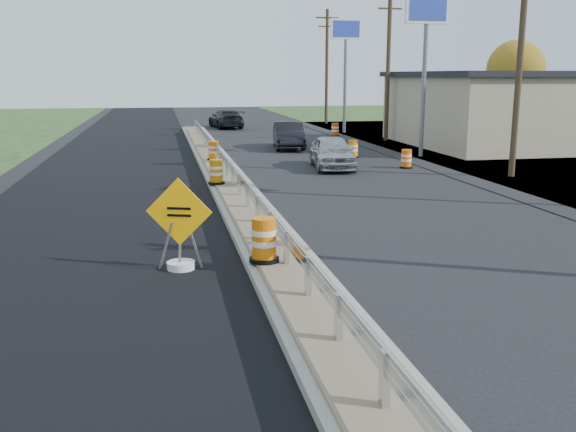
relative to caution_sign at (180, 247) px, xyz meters
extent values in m
plane|color=black|center=(2.15, 1.26, -0.50)|extent=(140.00, 140.00, 0.00)
cube|color=black|center=(-2.25, 11.26, -0.50)|extent=(7.20, 120.00, 0.01)
cube|color=gray|center=(2.15, 9.26, -0.41)|extent=(1.60, 55.00, 0.18)
cube|color=brown|center=(2.15, 9.26, -0.30)|extent=(1.25, 55.00, 0.05)
cube|color=silver|center=(2.15, -6.74, 0.08)|extent=(0.10, 0.15, 0.70)
cube|color=silver|center=(2.15, -4.74, 0.08)|extent=(0.10, 0.15, 0.70)
cube|color=silver|center=(2.15, -2.74, 0.08)|extent=(0.10, 0.15, 0.70)
cube|color=silver|center=(2.15, -0.74, 0.08)|extent=(0.10, 0.15, 0.70)
cube|color=silver|center=(2.15, 1.26, 0.08)|extent=(0.10, 0.15, 0.70)
cube|color=silver|center=(2.15, 3.26, 0.08)|extent=(0.10, 0.15, 0.70)
cube|color=silver|center=(2.15, 5.26, 0.08)|extent=(0.10, 0.15, 0.70)
cube|color=silver|center=(2.15, 7.26, 0.08)|extent=(0.10, 0.15, 0.70)
cube|color=silver|center=(2.15, 9.26, 0.08)|extent=(0.10, 0.15, 0.70)
cube|color=silver|center=(2.15, 11.26, 0.08)|extent=(0.10, 0.15, 0.70)
cube|color=silver|center=(2.15, 13.26, 0.08)|extent=(0.10, 0.15, 0.70)
cube|color=silver|center=(2.15, 15.26, 0.08)|extent=(0.10, 0.15, 0.70)
cube|color=silver|center=(2.15, 17.26, 0.08)|extent=(0.10, 0.15, 0.70)
cube|color=silver|center=(2.15, 19.26, 0.08)|extent=(0.10, 0.15, 0.70)
cube|color=silver|center=(2.15, 21.26, 0.08)|extent=(0.10, 0.15, 0.70)
cube|color=silver|center=(2.15, 23.26, 0.08)|extent=(0.10, 0.15, 0.70)
cube|color=silver|center=(2.15, 25.26, 0.08)|extent=(0.10, 0.15, 0.70)
cube|color=silver|center=(2.15, 27.26, 0.08)|extent=(0.10, 0.15, 0.70)
cube|color=silver|center=(2.15, 29.26, 0.08)|extent=(0.10, 0.15, 0.70)
cube|color=silver|center=(2.15, 31.26, 0.08)|extent=(0.10, 0.15, 0.70)
cube|color=silver|center=(2.15, 33.26, 0.08)|extent=(0.10, 0.15, 0.70)
cube|color=silver|center=(2.15, 10.26, 0.28)|extent=(0.04, 46.00, 0.34)
cube|color=silver|center=(2.15, 10.26, 0.20)|extent=(0.06, 46.00, 0.03)
cube|color=silver|center=(2.15, 10.26, 0.36)|extent=(0.06, 46.00, 0.03)
cube|color=tan|center=(23.15, 21.26, 1.50)|extent=(18.00, 12.00, 4.00)
cube|color=black|center=(23.15, 21.26, 3.62)|extent=(18.50, 12.50, 0.30)
cube|color=black|center=(14.20, 21.26, 1.10)|extent=(0.08, 7.20, 2.20)
cylinder|color=slate|center=(12.65, 17.26, 2.90)|extent=(0.22, 0.22, 6.80)
cube|color=white|center=(12.65, 17.26, 6.70)|extent=(2.20, 0.25, 1.40)
cube|color=#263FB2|center=(12.65, 17.26, 6.70)|extent=(1.90, 0.30, 1.10)
cylinder|color=slate|center=(12.65, 31.26, 2.90)|extent=(0.22, 0.22, 6.80)
cube|color=white|center=(12.65, 31.26, 6.70)|extent=(2.20, 0.25, 1.40)
cube|color=#263FB2|center=(12.65, 31.26, 6.70)|extent=(1.90, 0.30, 1.10)
cylinder|color=#473523|center=(13.65, 10.26, 4.20)|extent=(0.26, 0.26, 9.40)
cylinder|color=#473523|center=(13.65, 25.26, 4.20)|extent=(0.26, 0.26, 9.40)
cube|color=#473523|center=(13.65, 25.26, 7.50)|extent=(1.50, 0.10, 0.10)
cylinder|color=#473523|center=(13.65, 40.26, 4.20)|extent=(0.26, 0.26, 9.40)
cube|color=#473523|center=(13.65, 40.26, 8.20)|extent=(1.90, 0.12, 0.12)
cube|color=#473523|center=(13.65, 40.26, 7.50)|extent=(1.50, 0.10, 0.10)
cylinder|color=#473523|center=(28.15, 35.26, 1.04)|extent=(0.36, 0.36, 3.08)
sphere|color=olive|center=(28.15, 35.26, 4.05)|extent=(4.62, 4.62, 4.62)
cylinder|color=white|center=(0.00, 0.00, -0.42)|extent=(0.60, 0.60, 0.17)
cube|color=slate|center=(-0.30, 0.00, 0.03)|extent=(0.35, 0.16, 1.03)
cube|color=slate|center=(0.30, 0.00, 0.03)|extent=(0.35, 0.16, 1.03)
cube|color=slate|center=(0.00, 0.05, 0.03)|extent=(0.13, 0.26, 1.05)
cube|color=#FFA905|center=(0.00, 0.00, 0.76)|extent=(1.37, 0.50, 1.44)
cube|color=black|center=(0.00, -0.02, 0.83)|extent=(0.49, 0.18, 0.05)
cube|color=black|center=(0.00, -0.02, 0.68)|extent=(0.49, 0.18, 0.05)
cylinder|color=black|center=(1.72, -0.51, -0.23)|extent=(0.64, 0.64, 0.08)
cylinder|color=orange|center=(1.72, -0.51, 0.21)|extent=(0.51, 0.51, 0.89)
cylinder|color=white|center=(1.72, -0.51, 0.36)|extent=(0.52, 0.52, 0.12)
cylinder|color=white|center=(1.72, -0.51, 0.13)|extent=(0.52, 0.52, 0.12)
cylinder|color=black|center=(1.60, 9.55, -0.23)|extent=(0.60, 0.60, 0.08)
cylinder|color=orange|center=(1.60, 9.55, 0.18)|extent=(0.48, 0.48, 0.83)
cylinder|color=white|center=(1.60, 9.55, 0.32)|extent=(0.49, 0.49, 0.11)
cylinder|color=white|center=(1.60, 9.55, 0.10)|extent=(0.49, 0.49, 0.11)
cylinder|color=black|center=(2.06, 16.20, -0.23)|extent=(0.59, 0.59, 0.08)
cylinder|color=orange|center=(2.06, 16.20, 0.18)|extent=(0.47, 0.47, 0.83)
cylinder|color=white|center=(2.06, 16.20, 0.32)|extent=(0.49, 0.49, 0.11)
cylinder|color=white|center=(2.06, 16.20, 0.10)|extent=(0.49, 0.49, 0.11)
cylinder|color=black|center=(10.40, 13.52, -0.47)|extent=(0.57, 0.57, 0.08)
cylinder|color=#FF5D0A|center=(10.40, 13.52, -0.07)|extent=(0.45, 0.45, 0.79)
cylinder|color=white|center=(10.40, 13.52, 0.06)|extent=(0.47, 0.47, 0.10)
cylinder|color=white|center=(10.40, 13.52, -0.14)|extent=(0.47, 0.47, 0.10)
cylinder|color=black|center=(9.15, 17.56, -0.46)|extent=(0.59, 0.59, 0.08)
cylinder|color=orange|center=(9.15, 17.56, -0.05)|extent=(0.47, 0.47, 0.83)
cylinder|color=white|center=(9.15, 17.56, 0.09)|extent=(0.49, 0.49, 0.11)
cylinder|color=white|center=(9.15, 17.56, -0.13)|extent=(0.49, 0.49, 0.11)
cylinder|color=black|center=(11.31, 28.80, -0.46)|extent=(0.61, 0.61, 0.08)
cylinder|color=#EA4109|center=(11.31, 28.80, -0.04)|extent=(0.49, 0.49, 0.85)
cylinder|color=white|center=(11.31, 28.80, 0.10)|extent=(0.50, 0.50, 0.11)
cylinder|color=white|center=(11.31, 28.80, -0.12)|extent=(0.50, 0.50, 0.11)
imported|color=#ADACB1|center=(7.12, 14.11, 0.22)|extent=(2.18, 4.43, 1.45)
imported|color=black|center=(6.79, 22.21, 0.24)|extent=(2.12, 4.70, 1.49)
imported|color=black|center=(4.80, 37.34, 0.21)|extent=(2.62, 5.16, 1.44)
camera|label=1|loc=(-0.31, -13.33, 3.56)|focal=40.00mm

